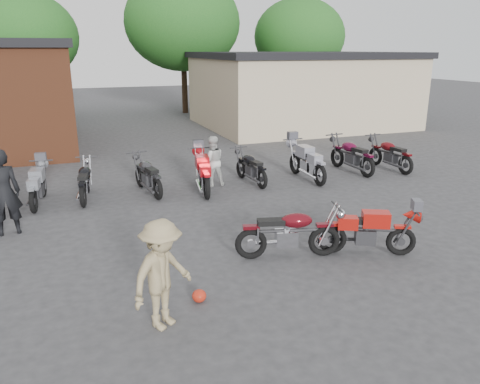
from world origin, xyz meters
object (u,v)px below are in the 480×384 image
object	(u,v)px
person_dark	(3,192)
row_bike_3	(147,173)
row_bike_6	(307,160)
person_tan	(162,275)
row_bike_4	(203,171)
row_bike_1	(37,184)
row_bike_5	(251,166)
person_light	(212,161)
helmet	(199,296)
sportbike	(369,229)
row_bike_2	(85,179)
vintage_motorcycle	(290,230)
row_bike_8	(390,153)

from	to	relation	value
person_dark	row_bike_3	world-z (taller)	person_dark
row_bike_3	row_bike_6	bearing A→B (deg)	-103.26
person_tan	row_bike_6	size ratio (longest dim) A/B	0.77
row_bike_3	row_bike_4	bearing A→B (deg)	-114.35
person_dark	row_bike_1	distance (m)	2.15
person_tan	row_bike_5	bearing A→B (deg)	26.10
person_light	helmet	bearing A→B (deg)	74.36
sportbike	row_bike_2	xyz separation A→B (m)	(-5.02, 5.76, 0.02)
person_light	row_bike_2	xyz separation A→B (m)	(-3.62, -0.01, -0.19)
helmet	row_bike_5	xyz separation A→B (m)	(3.42, 6.23, 0.43)
row_bike_4	row_bike_3	bearing A→B (deg)	84.43
person_tan	row_bike_4	size ratio (longest dim) A/B	0.79
row_bike_3	sportbike	bearing A→B (deg)	-159.17
vintage_motorcycle	person_dark	bearing A→B (deg)	162.94
sportbike	person_light	size ratio (longest dim) A/B	1.24
sportbike	row_bike_3	size ratio (longest dim) A/B	0.94
row_bike_5	vintage_motorcycle	bearing A→B (deg)	160.61
person_tan	row_bike_2	xyz separation A→B (m)	(-0.70, 6.82, -0.28)
vintage_motorcycle	row_bike_3	world-z (taller)	vintage_motorcycle
vintage_motorcycle	person_tan	distance (m)	3.18
row_bike_6	row_bike_4	bearing A→B (deg)	91.02
vintage_motorcycle	helmet	world-z (taller)	vintage_motorcycle
row_bike_3	row_bike_5	world-z (taller)	row_bike_3
sportbike	helmet	bearing A→B (deg)	-144.76
person_tan	row_bike_8	xyz separation A→B (m)	(9.09, 6.57, -0.24)
row_bike_8	row_bike_2	bearing A→B (deg)	84.85
person_light	row_bike_3	world-z (taller)	person_light
helmet	row_bike_2	world-z (taller)	row_bike_2
helmet	row_bike_3	distance (m)	6.33
row_bike_1	row_bike_8	size ratio (longest dim) A/B	0.94
row_bike_2	row_bike_8	xyz separation A→B (m)	(9.80, -0.25, 0.03)
person_dark	row_bike_4	distance (m)	5.22
person_light	row_bike_2	distance (m)	3.62
row_bike_5	row_bike_8	world-z (taller)	row_bike_8
person_light	row_bike_3	distance (m)	1.95
row_bike_3	row_bike_6	xyz separation A→B (m)	(4.89, -0.32, 0.05)
vintage_motorcycle	row_bike_4	xyz separation A→B (m)	(-0.31, 4.90, 0.03)
row_bike_4	row_bike_5	distance (m)	1.63
vintage_motorcycle	sportbike	size ratio (longest dim) A/B	1.08
row_bike_2	row_bike_4	size ratio (longest dim) A/B	0.91
row_bike_2	row_bike_6	xyz separation A→B (m)	(6.57, -0.36, 0.07)
row_bike_2	row_bike_8	distance (m)	9.80
row_bike_2	row_bike_6	world-z (taller)	row_bike_6
vintage_motorcycle	row_bike_4	distance (m)	4.91
row_bike_3	row_bike_2	bearing A→B (deg)	79.28
person_light	row_bike_4	world-z (taller)	person_light
sportbike	row_bike_2	distance (m)	7.64
row_bike_4	row_bike_1	bearing A→B (deg)	93.89
person_tan	row_bike_3	size ratio (longest dim) A/B	0.85
person_light	row_bike_2	world-z (taller)	person_light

